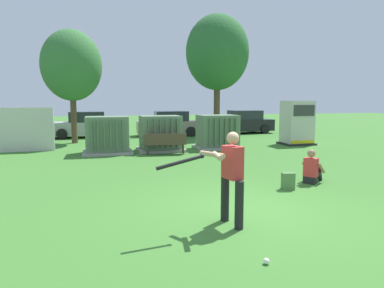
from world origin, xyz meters
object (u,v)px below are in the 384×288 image
object	(u,v)px
parked_car_left_of_center	(85,125)
backpack	(288,181)
transformer_west	(107,135)
seated_spectator	(312,170)
transformer_mid_west	(160,134)
parked_car_rightmost	(243,123)
parked_car_right_of_center	(169,124)
transformer_mid_east	(217,132)
batter	(230,174)
park_bench	(166,142)
generator_enclosure	(297,123)
sports_ball	(266,261)

from	to	relation	value
parked_car_left_of_center	backpack	bearing A→B (deg)	-69.42
transformer_west	seated_spectator	size ratio (longest dim) A/B	2.18
transformer_mid_west	parked_car_left_of_center	xyz separation A→B (m)	(-3.57, 7.11, -0.04)
transformer_mid_west	seated_spectator	bearing A→B (deg)	-67.37
parked_car_rightmost	backpack	bearing A→B (deg)	-109.55
backpack	parked_car_right_of_center	bearing A→B (deg)	90.84
transformer_mid_east	backpack	bearing A→B (deg)	-95.91
transformer_mid_east	batter	world-z (taller)	batter
park_bench	batter	size ratio (longest dim) A/B	1.05
transformer_mid_east	parked_car_right_of_center	xyz separation A→B (m)	(-1.02, 6.62, -0.04)
generator_enclosure	park_bench	bearing A→B (deg)	-167.92
parked_car_right_of_center	seated_spectator	bearing A→B (deg)	-84.93
generator_enclosure	seated_spectator	bearing A→B (deg)	-119.48
transformer_mid_west	generator_enclosure	size ratio (longest dim) A/B	0.91
backpack	parked_car_rightmost	bearing A→B (deg)	70.45
batter	parked_car_left_of_center	xyz separation A→B (m)	(-3.14, 16.86, -0.22)
seated_spectator	parked_car_right_of_center	world-z (taller)	parked_car_right_of_center
transformer_mid_east	sports_ball	distance (m)	11.88
sports_ball	park_bench	bearing A→B (deg)	87.17
transformer_mid_west	generator_enclosure	xyz separation A→B (m)	(7.36, 0.40, 0.35)
transformer_mid_east	parked_car_rightmost	xyz separation A→B (m)	(4.44, 6.98, -0.04)
transformer_mid_east	seated_spectator	bearing A→B (deg)	-88.27
parked_car_right_of_center	transformer_mid_west	bearing A→B (deg)	-104.98
parked_car_left_of_center	parked_car_rightmost	world-z (taller)	same
seated_spectator	parked_car_right_of_center	xyz separation A→B (m)	(-1.24, 13.95, 0.38)
backpack	parked_car_right_of_center	distance (m)	14.43
batter	sports_ball	world-z (taller)	batter
generator_enclosure	seated_spectator	distance (m)	8.83
parked_car_right_of_center	park_bench	bearing A→B (deg)	-102.69
transformer_mid_east	sports_ball	size ratio (longest dim) A/B	23.33
seated_spectator	parked_car_left_of_center	size ratio (longest dim) A/B	0.23
transformer_west	backpack	bearing A→B (deg)	-60.01
transformer_mid_east	generator_enclosure	world-z (taller)	generator_enclosure
transformer_mid_east	parked_car_left_of_center	world-z (taller)	same
transformer_mid_east	batter	bearing A→B (deg)	-108.27
transformer_mid_west	transformer_mid_east	size ratio (longest dim) A/B	1.00
transformer_west	backpack	distance (m)	8.79
backpack	parked_car_rightmost	xyz separation A→B (m)	(5.25, 14.77, 0.54)
transformer_mid_west	seated_spectator	xyz separation A→B (m)	(3.03, -7.26, -0.41)
parked_car_rightmost	transformer_mid_east	bearing A→B (deg)	-122.47
batter	parked_car_right_of_center	xyz separation A→B (m)	(2.22, 16.43, -0.22)
transformer_mid_west	generator_enclosure	bearing A→B (deg)	3.08
parked_car_rightmost	seated_spectator	bearing A→B (deg)	-106.42
sports_ball	seated_spectator	distance (m)	5.37
transformer_west	backpack	world-z (taller)	transformer_west
transformer_mid_west	parked_car_right_of_center	distance (m)	6.93
batter	seated_spectator	bearing A→B (deg)	35.61
generator_enclosure	parked_car_left_of_center	size ratio (longest dim) A/B	0.54
sports_ball	backpack	world-z (taller)	backpack
park_bench	sports_ball	world-z (taller)	park_bench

